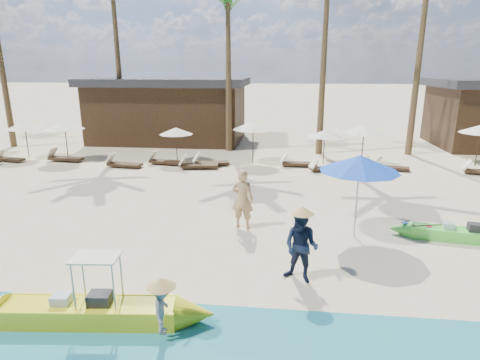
# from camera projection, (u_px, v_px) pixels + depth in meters

# --- Properties ---
(ground) EXTENTS (240.00, 240.00, 0.00)m
(ground) POSITION_uv_depth(u_px,v_px,m) (280.00, 257.00, 11.01)
(ground) COLOR beige
(ground) RESTS_ON ground
(green_canoe) EXTENTS (4.53, 1.05, 0.58)m
(green_canoe) POSITION_uv_depth(u_px,v_px,m) (461.00, 234.00, 12.00)
(green_canoe) COLOR #57E244
(green_canoe) RESTS_ON ground
(yellow_canoe) EXTENTS (5.67, 1.06, 1.47)m
(yellow_canoe) POSITION_uv_depth(u_px,v_px,m) (90.00, 312.00, 8.13)
(yellow_canoe) COLOR yellow
(yellow_canoe) RESTS_ON ground
(tourist) EXTENTS (0.79, 0.60, 1.94)m
(tourist) POSITION_uv_depth(u_px,v_px,m) (243.00, 199.00, 12.76)
(tourist) COLOR tan
(tourist) RESTS_ON ground
(vendor_green) EXTENTS (1.07, 0.98, 1.79)m
(vendor_green) POSITION_uv_depth(u_px,v_px,m) (301.00, 247.00, 9.56)
(vendor_green) COLOR #131D34
(vendor_green) RESTS_ON ground
(vendor_yellow) EXTENTS (0.47, 0.71, 1.03)m
(vendor_yellow) POSITION_uv_depth(u_px,v_px,m) (163.00, 309.00, 7.45)
(vendor_yellow) COLOR gray
(vendor_yellow) RESTS_ON ground
(blue_umbrella) EXTENTS (2.37, 2.37, 2.55)m
(blue_umbrella) POSITION_uv_depth(u_px,v_px,m) (360.00, 163.00, 11.74)
(blue_umbrella) COLOR #99999E
(blue_umbrella) RESTS_ON ground
(resort_parasol_2) EXTENTS (2.00, 2.00, 2.06)m
(resort_parasol_2) POSITION_uv_depth(u_px,v_px,m) (25.00, 125.00, 22.54)
(resort_parasol_2) COLOR #3B2918
(resort_parasol_2) RESTS_ON ground
(lounger_2_left) EXTENTS (1.77, 0.85, 0.58)m
(lounger_2_left) POSITION_uv_depth(u_px,v_px,m) (8.00, 158.00, 22.06)
(lounger_2_left) COLOR #3B2918
(lounger_2_left) RESTS_ON ground
(resort_parasol_3) EXTENTS (2.11, 2.11, 2.18)m
(resort_parasol_3) POSITION_uv_depth(u_px,v_px,m) (64.00, 125.00, 21.81)
(resort_parasol_3) COLOR #3B2918
(resort_parasol_3) RESTS_ON ground
(lounger_3_left) EXTENTS (2.04, 0.84, 0.67)m
(lounger_3_left) POSITION_uv_depth(u_px,v_px,m) (63.00, 157.00, 22.10)
(lounger_3_left) COLOR #3B2918
(lounger_3_left) RESTS_ON ground
(lounger_3_right) EXTENTS (1.94, 0.78, 0.64)m
(lounger_3_right) POSITION_uv_depth(u_px,v_px,m) (122.00, 163.00, 20.78)
(lounger_3_right) COLOR #3B2918
(lounger_3_right) RESTS_ON ground
(resort_parasol_4) EXTENTS (1.83, 1.83, 1.89)m
(resort_parasol_4) POSITION_uv_depth(u_px,v_px,m) (176.00, 131.00, 21.61)
(resort_parasol_4) COLOR #3B2918
(resort_parasol_4) RESTS_ON ground
(lounger_4_left) EXTENTS (1.93, 0.88, 0.63)m
(lounger_4_left) POSITION_uv_depth(u_px,v_px,m) (164.00, 161.00, 21.39)
(lounger_4_left) COLOR #3B2918
(lounger_4_left) RESTS_ON ground
(lounger_4_right) EXTENTS (2.06, 0.92, 0.68)m
(lounger_4_right) POSITION_uv_depth(u_px,v_px,m) (197.00, 165.00, 20.46)
(lounger_4_right) COLOR #3B2918
(lounger_4_right) RESTS_ON ground
(resort_parasol_5) EXTENTS (2.20, 2.20, 2.26)m
(resort_parasol_5) POSITION_uv_depth(u_px,v_px,m) (253.00, 125.00, 21.23)
(resort_parasol_5) COLOR #3B2918
(resort_parasol_5) RESTS_ON ground
(lounger_5_left) EXTENTS (1.99, 1.05, 0.65)m
(lounger_5_left) POSITION_uv_depth(u_px,v_px,m) (209.00, 162.00, 21.04)
(lounger_5_left) COLOR #3B2918
(lounger_5_left) RESTS_ON ground
(resort_parasol_6) EXTENTS (1.79, 1.79, 1.84)m
(resort_parasol_6) POSITION_uv_depth(u_px,v_px,m) (325.00, 134.00, 21.01)
(resort_parasol_6) COLOR #3B2918
(resort_parasol_6) RESTS_ON ground
(lounger_6_left) EXTENTS (1.90, 0.59, 0.64)m
(lounger_6_left) POSITION_uv_depth(u_px,v_px,m) (297.00, 163.00, 20.93)
(lounger_6_left) COLOR #3B2918
(lounger_6_left) RESTS_ON ground
(lounger_6_right) EXTENTS (1.79, 1.03, 0.58)m
(lounger_6_right) POSITION_uv_depth(u_px,v_px,m) (324.00, 168.00, 19.98)
(lounger_6_right) COLOR #3B2918
(lounger_6_right) RESTS_ON ground
(resort_parasol_7) EXTENTS (2.13, 2.13, 2.20)m
(resort_parasol_7) POSITION_uv_depth(u_px,v_px,m) (364.00, 129.00, 20.35)
(resort_parasol_7) COLOR #3B2918
(resort_parasol_7) RESTS_ON ground
(lounger_7_left) EXTENTS (1.74, 0.81, 0.57)m
(lounger_7_left) POSITION_uv_depth(u_px,v_px,m) (377.00, 166.00, 20.34)
(lounger_7_left) COLOR #3B2918
(lounger_7_left) RESTS_ON ground
(lounger_7_right) EXTENTS (1.75, 0.81, 0.57)m
(lounger_7_right) POSITION_uv_depth(u_px,v_px,m) (390.00, 167.00, 20.18)
(lounger_7_right) COLOR #3B2918
(lounger_7_right) RESTS_ON ground
(palm_3) EXTENTS (2.08, 2.08, 10.52)m
(palm_3) POSITION_uv_depth(u_px,v_px,m) (228.00, 2.00, 22.69)
(palm_3) COLOR brown
(palm_3) RESTS_ON ground
(pavilion_west) EXTENTS (10.80, 6.60, 4.30)m
(pavilion_west) POSITION_uv_depth(u_px,v_px,m) (169.00, 109.00, 28.00)
(pavilion_west) COLOR #3B2918
(pavilion_west) RESTS_ON ground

